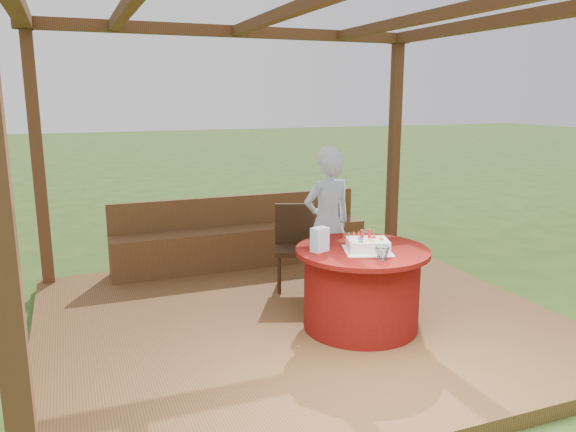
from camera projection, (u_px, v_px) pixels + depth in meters
The scene contains 10 objects.
ground at pixel (298, 328), 5.13m from camera, with size 60.00×60.00×0.00m, color #32541C.
deck at pixel (298, 322), 5.11m from camera, with size 4.50×4.00×0.12m, color brown.
pergola at pixel (299, 55), 4.62m from camera, with size 4.50×4.00×2.72m.
bench at pixel (242, 243), 6.61m from camera, with size 3.00×0.42×0.80m.
table at pixel (361, 288), 4.79m from camera, with size 1.13×1.13×0.70m.
chair at pixel (295, 242), 5.82m from camera, with size 0.52×0.52×0.86m.
elderly_woman at pixel (327, 221), 5.59m from camera, with size 0.56×0.40×1.49m.
birthday_cake at pixel (368, 245), 4.63m from camera, with size 0.48×0.48×0.17m.
gift_bag at pixel (320, 239), 4.62m from camera, with size 0.14×0.09×0.20m, color #E997C5.
drinking_glass at pixel (382, 253), 4.39m from camera, with size 0.11×0.11×0.10m, color white.
Camera 1 is at (-1.84, -4.43, 2.08)m, focal length 35.00 mm.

